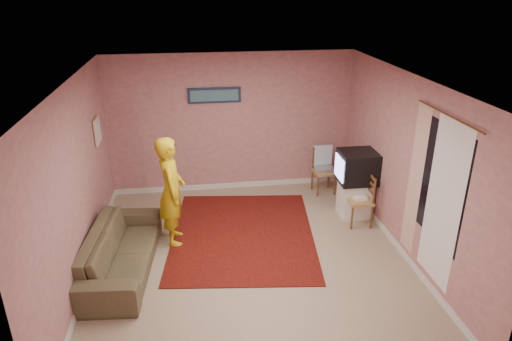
{
  "coord_description": "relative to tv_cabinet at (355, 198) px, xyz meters",
  "views": [
    {
      "loc": [
        -0.73,
        -5.6,
        3.76
      ],
      "look_at": [
        0.18,
        0.6,
        1.13
      ],
      "focal_mm": 32.0,
      "sensor_mm": 36.0,
      "label": 1
    }
  ],
  "objects": [
    {
      "name": "ground",
      "position": [
        -1.95,
        -1.07,
        -0.32
      ],
      "size": [
        5.0,
        5.0,
        0.0
      ],
      "primitive_type": "plane",
      "color": "tan",
      "rests_on": "ground"
    },
    {
      "name": "wall_back",
      "position": [
        -1.95,
        1.43,
        0.98
      ],
      "size": [
        4.5,
        0.02,
        2.6
      ],
      "primitive_type": "cube",
      "color": "tan",
      "rests_on": "ground"
    },
    {
      "name": "wall_front",
      "position": [
        -1.95,
        -3.57,
        0.98
      ],
      "size": [
        4.5,
        0.02,
        2.6
      ],
      "primitive_type": "cube",
      "color": "tan",
      "rests_on": "ground"
    },
    {
      "name": "wall_left",
      "position": [
        -4.2,
        -1.07,
        0.98
      ],
      "size": [
        0.02,
        5.0,
        2.6
      ],
      "primitive_type": "cube",
      "color": "tan",
      "rests_on": "ground"
    },
    {
      "name": "wall_right",
      "position": [
        0.3,
        -1.07,
        0.98
      ],
      "size": [
        0.02,
        5.0,
        2.6
      ],
      "primitive_type": "cube",
      "color": "tan",
      "rests_on": "ground"
    },
    {
      "name": "ceiling",
      "position": [
        -1.95,
        -1.07,
        2.28
      ],
      "size": [
        4.5,
        5.0,
        0.02
      ],
      "primitive_type": "cube",
      "color": "silver",
      "rests_on": "wall_back"
    },
    {
      "name": "baseboard_back",
      "position": [
        -1.95,
        1.42,
        -0.27
      ],
      "size": [
        4.5,
        0.02,
        0.1
      ],
      "primitive_type": "cube",
      "color": "silver",
      "rests_on": "ground"
    },
    {
      "name": "baseboard_left",
      "position": [
        -4.19,
        -1.07,
        -0.27
      ],
      "size": [
        0.02,
        5.0,
        0.1
      ],
      "primitive_type": "cube",
      "color": "silver",
      "rests_on": "ground"
    },
    {
      "name": "baseboard_right",
      "position": [
        0.29,
        -1.07,
        -0.27
      ],
      "size": [
        0.02,
        5.0,
        0.1
      ],
      "primitive_type": "cube",
      "color": "silver",
      "rests_on": "ground"
    },
    {
      "name": "window",
      "position": [
        0.29,
        -1.97,
        1.13
      ],
      "size": [
        0.01,
        1.1,
        1.5
      ],
      "primitive_type": "cube",
      "color": "black",
      "rests_on": "wall_right"
    },
    {
      "name": "curtain_sheer",
      "position": [
        0.28,
        -2.12,
        0.93
      ],
      "size": [
        0.01,
        0.75,
        2.1
      ],
      "primitive_type": "cube",
      "color": "white",
      "rests_on": "wall_right"
    },
    {
      "name": "curtain_floral",
      "position": [
        0.26,
        -1.42,
        0.93
      ],
      "size": [
        0.01,
        0.35,
        2.1
      ],
      "primitive_type": "cube",
      "color": "beige",
      "rests_on": "wall_right"
    },
    {
      "name": "curtain_rod",
      "position": [
        0.25,
        -1.97,
        2.0
      ],
      "size": [
        0.02,
        1.4,
        0.02
      ],
      "primitive_type": "cylinder",
      "rotation": [
        1.57,
        0.0,
        0.0
      ],
      "color": "brown",
      "rests_on": "wall_right"
    },
    {
      "name": "picture_back",
      "position": [
        -2.25,
        1.4,
        1.53
      ],
      "size": [
        0.95,
        0.04,
        0.28
      ],
      "color": "#161F3D",
      "rests_on": "wall_back"
    },
    {
      "name": "picture_left",
      "position": [
        -4.17,
        0.53,
        1.23
      ],
      "size": [
        0.04,
        0.38,
        0.42
      ],
      "color": "beige",
      "rests_on": "wall_left"
    },
    {
      "name": "area_rug",
      "position": [
        -1.97,
        -0.37,
        -0.31
      ],
      "size": [
        2.54,
        3.02,
        0.01
      ],
      "primitive_type": "cube",
      "rotation": [
        0.0,
        0.0,
        -0.12
      ],
      "color": "#32050A",
      "rests_on": "ground"
    },
    {
      "name": "tv_cabinet",
      "position": [
        0.0,
        0.0,
        0.0
      ],
      "size": [
        0.5,
        0.45,
        0.63
      ],
      "primitive_type": "cube",
      "color": "white",
      "rests_on": "ground"
    },
    {
      "name": "crt_tv",
      "position": [
        -0.01,
        0.0,
        0.58
      ],
      "size": [
        0.63,
        0.56,
        0.53
      ],
      "rotation": [
        0.0,
        0.0,
        -0.01
      ],
      "color": "black",
      "rests_on": "tv_cabinet"
    },
    {
      "name": "chair_a",
      "position": [
        -0.26,
        0.97,
        0.21
      ],
      "size": [
        0.42,
        0.4,
        0.47
      ],
      "rotation": [
        0.0,
        0.0,
        0.08
      ],
      "color": "tan",
      "rests_on": "ground"
    },
    {
      "name": "dvd_player",
      "position": [
        -0.26,
        0.97,
        0.16
      ],
      "size": [
        0.4,
        0.31,
        0.06
      ],
      "primitive_type": "cube",
      "rotation": [
        0.0,
        0.0,
        -0.13
      ],
      "color": "#ACABB0",
      "rests_on": "chair_a"
    },
    {
      "name": "blue_throw",
      "position": [
        -0.26,
        1.13,
        0.38
      ],
      "size": [
        0.37,
        0.05,
        0.38
      ],
      "primitive_type": "cube",
      "color": "#8DC3E7",
      "rests_on": "chair_a"
    },
    {
      "name": "chair_b",
      "position": [
        -0.03,
        -0.31,
        0.22
      ],
      "size": [
        0.4,
        0.42,
        0.48
      ],
      "rotation": [
        0.0,
        0.0,
        -1.63
      ],
      "color": "tan",
      "rests_on": "ground"
    },
    {
      "name": "game_console",
      "position": [
        -0.03,
        -0.31,
        0.16
      ],
      "size": [
        0.21,
        0.16,
        0.04
      ],
      "primitive_type": "cube",
      "rotation": [
        0.0,
        0.0,
        0.07
      ],
      "color": "white",
      "rests_on": "chair_b"
    },
    {
      "name": "sofa",
      "position": [
        -3.75,
        -1.08,
        -0.01
      ],
      "size": [
        1.01,
        2.16,
        0.61
      ],
      "primitive_type": "imported",
      "rotation": [
        0.0,
        0.0,
        1.48
      ],
      "color": "brown",
      "rests_on": "ground"
    },
    {
      "name": "person",
      "position": [
        -3.04,
        -0.4,
        0.53
      ],
      "size": [
        0.43,
        0.64,
        1.7
      ],
      "primitive_type": "imported",
      "rotation": [
        0.0,
        0.0,
        1.61
      ],
      "color": "gold",
      "rests_on": "ground"
    }
  ]
}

